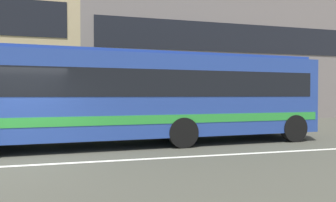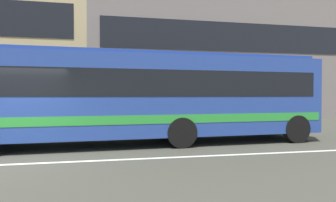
% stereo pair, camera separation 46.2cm
% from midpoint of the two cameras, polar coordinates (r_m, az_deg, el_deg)
% --- Properties ---
extents(ground_plane, '(160.00, 160.00, 0.00)m').
position_cam_midpoint_polar(ground_plane, '(8.31, -29.92, -11.00)').
color(ground_plane, '#414138').
extents(lane_centre_line, '(60.00, 0.16, 0.01)m').
position_cam_midpoint_polar(lane_centre_line, '(8.31, -29.92, -10.98)').
color(lane_centre_line, silver).
rests_on(lane_centre_line, ground_plane).
extents(hedge_row_far, '(19.48, 1.10, 0.80)m').
position_cam_midpoint_polar(hedge_row_far, '(14.33, -14.06, -4.21)').
color(hedge_row_far, '#2B562A').
rests_on(hedge_row_far, ground_plane).
extents(apartment_block_right, '(19.79, 10.22, 9.87)m').
position_cam_midpoint_polar(apartment_block_right, '(25.62, 6.29, 8.32)').
color(apartment_block_right, gray).
rests_on(apartment_block_right, ground_plane).
extents(transit_bus, '(12.35, 3.15, 3.18)m').
position_cam_midpoint_polar(transit_bus, '(10.50, -4.43, 1.30)').
color(transit_bus, '#26449A').
rests_on(transit_bus, ground_plane).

